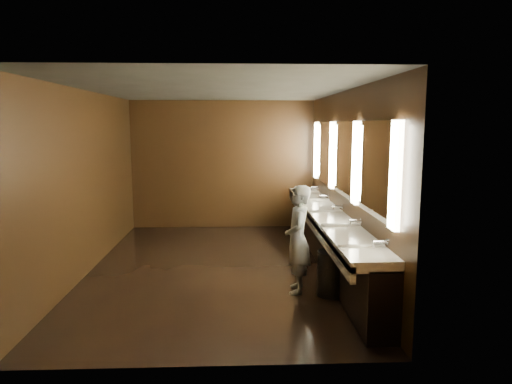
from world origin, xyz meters
TOP-DOWN VIEW (x-y plane):
  - floor at (0.00, 0.00)m, footprint 6.00×6.00m
  - ceiling at (0.00, 0.00)m, footprint 4.00×6.00m
  - wall_back at (0.00, 3.00)m, footprint 4.00×0.02m
  - wall_front at (0.00, -3.00)m, footprint 4.00×0.02m
  - wall_left at (-2.00, 0.00)m, footprint 0.02×6.00m
  - wall_right at (2.00, 0.00)m, footprint 0.02×6.00m
  - sink_counter at (1.79, 0.00)m, footprint 0.55×5.40m
  - mirror_band at (1.98, -0.00)m, footprint 0.06×5.03m
  - person at (1.14, -1.06)m, footprint 0.40×0.57m
  - trash_bin at (1.58, -1.23)m, footprint 0.50×0.50m

SIDE VIEW (x-z plane):
  - floor at x=0.00m, z-range 0.00..0.00m
  - trash_bin at x=1.58m, z-range 0.00..0.61m
  - sink_counter at x=1.79m, z-range -0.01..1.00m
  - person at x=1.14m, z-range 0.00..1.47m
  - wall_back at x=0.00m, z-range 0.00..2.80m
  - wall_front at x=0.00m, z-range 0.00..2.80m
  - wall_left at x=-2.00m, z-range 0.00..2.80m
  - wall_right at x=2.00m, z-range 0.00..2.80m
  - mirror_band at x=1.98m, z-range 1.17..2.32m
  - ceiling at x=0.00m, z-range 2.79..2.81m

